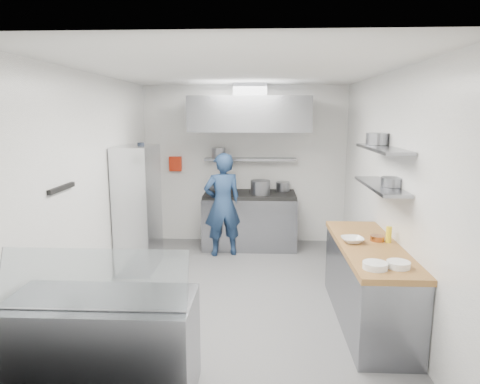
{
  "coord_description": "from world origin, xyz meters",
  "views": [
    {
      "loc": [
        0.27,
        -5.15,
        2.31
      ],
      "look_at": [
        0.0,
        0.6,
        1.25
      ],
      "focal_mm": 32.0,
      "sensor_mm": 36.0,
      "label": 1
    }
  ],
  "objects_px": {
    "chef": "(223,205)",
    "wire_rack": "(138,208)",
    "gas_range": "(250,222)",
    "display_case": "(103,347)"
  },
  "relations": [
    {
      "from": "chef",
      "to": "wire_rack",
      "type": "height_order",
      "value": "wire_rack"
    },
    {
      "from": "chef",
      "to": "wire_rack",
      "type": "relative_size",
      "value": 0.92
    },
    {
      "from": "gas_range",
      "to": "chef",
      "type": "bearing_deg",
      "value": -132.74
    },
    {
      "from": "gas_range",
      "to": "wire_rack",
      "type": "height_order",
      "value": "wire_rack"
    },
    {
      "from": "display_case",
      "to": "wire_rack",
      "type": "bearing_deg",
      "value": 100.15
    },
    {
      "from": "display_case",
      "to": "gas_range",
      "type": "bearing_deg",
      "value": 74.98
    },
    {
      "from": "gas_range",
      "to": "display_case",
      "type": "bearing_deg",
      "value": -105.02
    },
    {
      "from": "chef",
      "to": "display_case",
      "type": "xyz_separation_m",
      "value": [
        -0.67,
        -3.63,
        -0.42
      ]
    },
    {
      "from": "wire_rack",
      "to": "gas_range",
      "type": "bearing_deg",
      "value": 34.93
    },
    {
      "from": "gas_range",
      "to": "wire_rack",
      "type": "bearing_deg",
      "value": -145.07
    }
  ]
}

